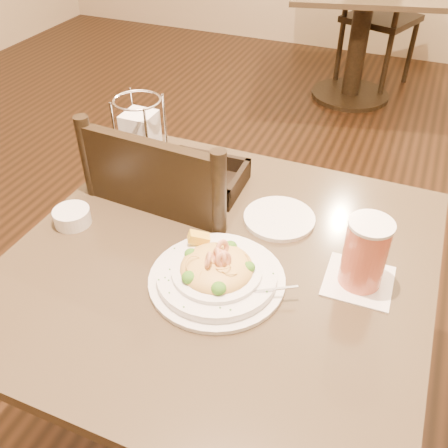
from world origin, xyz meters
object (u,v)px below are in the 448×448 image
at_px(background_table, 361,23).
at_px(main_table, 221,325).
at_px(drink_glass, 365,254).
at_px(bread_basket, 203,179).
at_px(side_plate, 279,218).
at_px(dining_chair_near, 184,246).
at_px(napkin_caddy, 141,138).
at_px(butter_ramekin, 72,217).
at_px(pasta_bowl, 217,272).
at_px(dining_chair_far, 379,13).

bearing_deg(background_table, main_table, -87.19).
height_order(drink_glass, bread_basket, drink_glass).
bearing_deg(side_plate, dining_chair_near, 170.55).
relative_size(drink_glass, napkin_caddy, 0.78).
bearing_deg(napkin_caddy, dining_chair_near, -18.56).
xyz_separation_m(main_table, butter_ramekin, (-0.37, -0.02, 0.24)).
bearing_deg(butter_ramekin, main_table, 3.26).
bearing_deg(napkin_caddy, pasta_bowl, -42.95).
height_order(bread_basket, side_plate, bread_basket).
relative_size(main_table, dining_chair_far, 0.97).
distance_m(drink_glass, bread_basket, 0.49).
bearing_deg(main_table, side_plate, 66.24).
height_order(background_table, dining_chair_near, dining_chair_near).
height_order(side_plate, butter_ramekin, butter_ramekin).
bearing_deg(main_table, bread_basket, 122.06).
xyz_separation_m(pasta_bowl, drink_glass, (0.27, 0.11, 0.05)).
bearing_deg(side_plate, background_table, 94.87).
distance_m(dining_chair_far, butter_ramekin, 2.89).
distance_m(pasta_bowl, side_plate, 0.26).
relative_size(dining_chair_far, bread_basket, 4.37).
relative_size(dining_chair_near, napkin_caddy, 4.63).
relative_size(background_table, dining_chair_far, 1.17).
relative_size(dining_chair_near, drink_glass, 5.96).
height_order(dining_chair_near, bread_basket, dining_chair_near).
xyz_separation_m(napkin_caddy, side_plate, (0.42, -0.09, -0.08)).
bearing_deg(main_table, dining_chair_far, 91.17).
xyz_separation_m(main_table, dining_chair_far, (-0.06, 2.84, 0.01)).
xyz_separation_m(bread_basket, side_plate, (0.23, -0.06, -0.02)).
height_order(drink_glass, napkin_caddy, napkin_caddy).
distance_m(background_table, side_plate, 2.43).
distance_m(main_table, dining_chair_near, 0.31).
xyz_separation_m(main_table, dining_chair_near, (-0.21, 0.23, 0.01)).
height_order(main_table, side_plate, side_plate).
bearing_deg(drink_glass, background_table, 99.39).
relative_size(dining_chair_near, dining_chair_far, 1.00).
height_order(dining_chair_far, napkin_caddy, dining_chair_far).
bearing_deg(bread_basket, napkin_caddy, 171.27).
bearing_deg(dining_chair_far, side_plate, 112.73).
height_order(main_table, pasta_bowl, pasta_bowl).
bearing_deg(drink_glass, main_table, -171.81).
bearing_deg(bread_basket, drink_glass, -24.07).
relative_size(napkin_caddy, butter_ramekin, 2.32).
relative_size(pasta_bowl, butter_ramekin, 3.59).
height_order(napkin_caddy, butter_ramekin, napkin_caddy).
distance_m(dining_chair_far, bread_basket, 2.61).
height_order(dining_chair_near, butter_ramekin, dining_chair_near).
bearing_deg(dining_chair_near, main_table, 136.65).
relative_size(background_table, drink_glass, 6.97).
bearing_deg(butter_ramekin, dining_chair_near, 56.98).
distance_m(background_table, dining_chair_far, 0.26).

